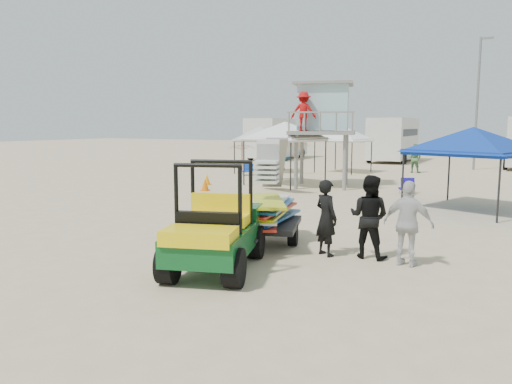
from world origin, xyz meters
The scene contains 21 objects.
ground centered at (0.00, 0.00, 0.00)m, with size 140.00×140.00×0.00m, color beige.
utility_cart centered at (0.52, 1.23, 0.96)m, with size 2.09×2.98×2.05m.
surf_trailer centered at (0.53, 3.57, 0.88)m, with size 1.83×2.57×2.15m.
man_left centered at (2.04, 3.27, 0.82)m, with size 0.59×0.39×1.63m, color black.
man_mid centered at (2.89, 3.52, 0.87)m, with size 0.85×0.66×1.75m, color black.
man_right centered at (3.74, 3.27, 0.85)m, with size 0.99×0.41×1.69m, color silver.
lifeguard_tower centered at (-2.33, 14.52, 3.36)m, with size 3.49×3.49×4.51m.
canopy_blue centered at (4.20, 10.88, 2.56)m, with size 4.15×4.15×3.10m.
canopy_white_a centered at (-4.03, 14.31, 2.77)m, with size 3.41×3.41×3.31m.
canopy_white_b centered at (-8.00, 19.43, 2.54)m, with size 3.56×3.56×3.09m.
canopy_white_c centered at (-3.61, 21.51, 2.53)m, with size 3.00×3.00×3.07m.
umbrella_a centered at (-9.59, 20.00, 0.81)m, with size 1.77×1.80×1.62m, color red.
umbrella_b centered at (-5.61, 18.96, 0.97)m, with size 2.11×2.15×1.94m, color yellow.
cone_near centered at (-6.13, 10.83, 0.25)m, with size 0.34×0.34×0.50m, color orange.
cone_far centered at (-7.21, 12.59, 0.25)m, with size 0.34×0.34×0.50m, color orange.
beach_chair_a centered at (-7.72, 17.44, 0.31)m, with size 0.73×0.83×0.64m.
beach_chair_b centered at (1.60, 13.88, 0.31)m, with size 0.69×0.76×0.64m.
rv_far_left centered at (-12.00, 29.99, 1.80)m, with size 2.64×6.80×3.25m.
rv_mid_left centered at (-3.00, 31.49, 1.80)m, with size 2.65×6.50×3.25m.
light_pole_left centered at (3.00, 27.00, 4.00)m, with size 0.14×0.14×8.00m, color slate.
distant_beachgoers centered at (1.24, 18.56, 0.89)m, with size 18.02×16.47×1.84m.
Camera 1 is at (5.63, -6.60, 2.77)m, focal length 35.00 mm.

